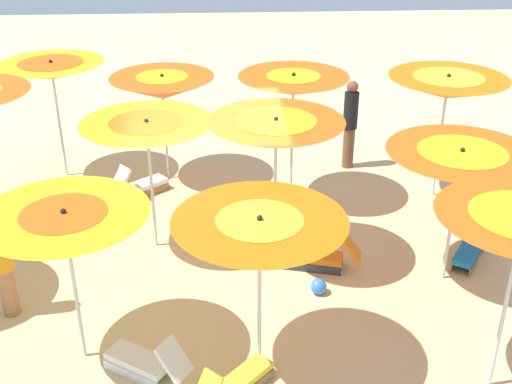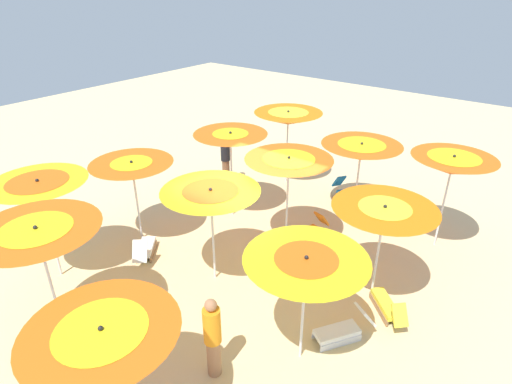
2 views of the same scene
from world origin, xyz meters
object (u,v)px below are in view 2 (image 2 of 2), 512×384
at_px(beach_umbrella_0, 452,165).
at_px(beach_umbrella_11, 39,188).
at_px(beach_umbrella_10, 38,237).
at_px(beachgoer_1, 225,156).
at_px(beach_umbrella_1, 361,152).
at_px(beach_umbrella_8, 133,171).
at_px(lounger_4, 342,329).
at_px(beach_umbrella_7, 211,197).
at_px(beach_umbrella_4, 289,166).
at_px(beachgoer_0, 213,337).
at_px(lounger_2, 145,249).
at_px(beach_ball, 329,246).
at_px(beach_umbrella_3, 383,217).
at_px(lounger_0, 307,232).
at_px(beach_umbrella_6, 306,269).
at_px(lounger_1, 387,306).
at_px(beach_umbrella_9, 103,341).
at_px(beach_umbrella_5, 231,140).
at_px(lounger_3, 347,195).
at_px(beach_umbrella_2, 288,118).

distance_m(beach_umbrella_0, beach_umbrella_11, 9.25).
distance_m(beach_umbrella_0, beach_umbrella_10, 8.87).
bearing_deg(beachgoer_1, beach_umbrella_1, -72.09).
distance_m(beach_umbrella_0, beach_umbrella_8, 7.66).
height_order(beach_umbrella_1, lounger_4, beach_umbrella_1).
bearing_deg(beach_umbrella_11, beach_umbrella_7, -144.26).
xyz_separation_m(beach_umbrella_1, beach_umbrella_4, (0.62, 2.63, 0.33)).
bearing_deg(beachgoer_0, lounger_2, -69.06).
bearing_deg(beach_umbrella_7, beach_ball, -120.85).
relative_size(beach_umbrella_0, beachgoer_1, 1.32).
distance_m(lounger_4, beachgoer_0, 2.57).
distance_m(beach_umbrella_3, beach_umbrella_8, 5.99).
xyz_separation_m(lounger_0, lounger_4, (-2.34, 2.55, 0.01)).
bearing_deg(beach_umbrella_6, beach_umbrella_7, -14.71).
bearing_deg(lounger_2, lounger_0, -81.11).
height_order(beach_umbrella_3, lounger_4, beach_umbrella_3).
distance_m(lounger_1, lounger_4, 1.23).
bearing_deg(beach_umbrella_7, lounger_0, -107.21).
xyz_separation_m(lounger_2, beach_ball, (-3.47, -3.01, -0.10)).
relative_size(beach_umbrella_7, beachgoer_1, 1.21).
relative_size(beach_umbrella_7, lounger_2, 2.07).
xyz_separation_m(beach_umbrella_9, beachgoer_1, (4.45, -7.46, -0.93)).
height_order(beach_umbrella_1, beach_umbrella_9, beach_umbrella_1).
height_order(beach_umbrella_0, beach_ball, beach_umbrella_0).
height_order(beach_umbrella_7, beach_umbrella_9, beach_umbrella_7).
bearing_deg(beachgoer_1, beach_umbrella_3, -102.46).
bearing_deg(beach_ball, beach_umbrella_5, 2.03).
bearing_deg(beach_umbrella_4, lounger_3, -91.23).
xyz_separation_m(beach_umbrella_7, beachgoer_0, (-1.77, 1.95, -1.25)).
bearing_deg(lounger_0, beach_umbrella_2, -122.71).
xyz_separation_m(beach_umbrella_2, beach_umbrella_7, (-1.60, 5.29, -0.11)).
height_order(beach_umbrella_4, beach_umbrella_9, beach_umbrella_4).
distance_m(beach_umbrella_8, beach_ball, 5.24).
distance_m(beach_umbrella_11, beach_ball, 6.81).
xyz_separation_m(lounger_0, lounger_1, (-2.77, 1.39, -0.00)).
distance_m(beach_umbrella_0, beach_umbrella_6, 5.25).
relative_size(beach_umbrella_8, beachgoer_1, 1.17).
height_order(beach_umbrella_0, beach_umbrella_2, beach_umbrella_0).
bearing_deg(beach_umbrella_0, beach_umbrella_4, 39.77).
height_order(beach_umbrella_6, lounger_4, beach_umbrella_6).
distance_m(beach_umbrella_0, beach_umbrella_1, 2.38).
distance_m(beach_umbrella_10, lounger_2, 3.48).
bearing_deg(lounger_1, lounger_3, -9.36).
relative_size(lounger_4, beach_ball, 4.83).
xyz_separation_m(lounger_4, beachgoer_1, (6.18, -3.73, 0.80)).
height_order(beach_umbrella_3, lounger_3, beach_umbrella_3).
bearing_deg(beachgoer_0, beach_umbrella_4, -120.49).
height_order(beach_umbrella_0, beach_umbrella_8, beach_umbrella_0).
bearing_deg(beach_umbrella_10, lounger_1, -136.74).
bearing_deg(beach_ball, beach_umbrella_9, 89.06).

